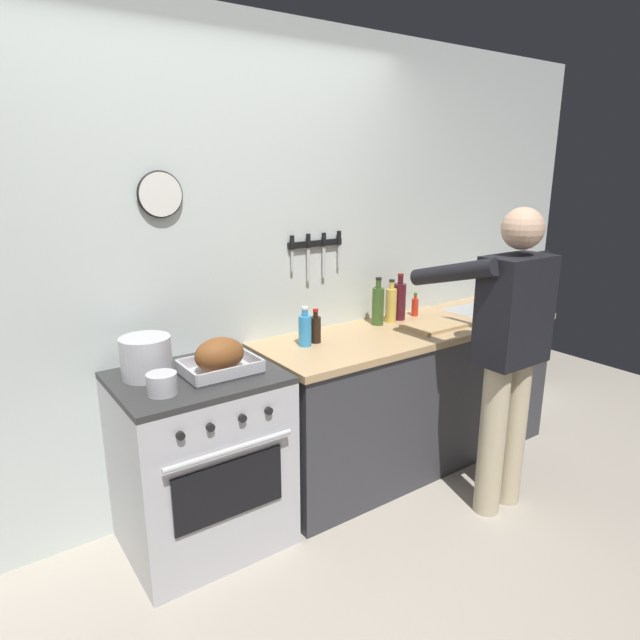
{
  "coord_description": "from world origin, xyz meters",
  "views": [
    {
      "loc": [
        -1.14,
        -1.34,
        1.84
      ],
      "look_at": [
        0.4,
        0.85,
        1.1
      ],
      "focal_mm": 30.88,
      "sensor_mm": 36.0,
      "label": 1
    }
  ],
  "objects_px": {
    "roasting_pan": "(220,358)",
    "bottle_dish_soap": "(305,330)",
    "stove": "(201,460)",
    "bottle_hot_sauce": "(415,306)",
    "person_cook": "(508,344)",
    "bottle_soy_sauce": "(316,329)",
    "saucepan": "(162,384)",
    "stock_pot": "(146,357)",
    "cutting_board": "(434,326)",
    "bottle_olive_oil": "(378,305)",
    "bottle_wine_red": "(400,300)",
    "bottle_cooking_oil": "(391,304)"
  },
  "relations": [
    {
      "from": "bottle_dish_soap",
      "to": "stock_pot",
      "type": "bearing_deg",
      "value": 177.51
    },
    {
      "from": "bottle_wine_red",
      "to": "cutting_board",
      "type": "bearing_deg",
      "value": -79.1
    },
    {
      "from": "cutting_board",
      "to": "bottle_cooking_oil",
      "type": "xyz_separation_m",
      "value": [
        -0.14,
        0.24,
        0.1
      ]
    },
    {
      "from": "saucepan",
      "to": "stock_pot",
      "type": "bearing_deg",
      "value": 86.61
    },
    {
      "from": "bottle_hot_sauce",
      "to": "bottle_dish_soap",
      "type": "bearing_deg",
      "value": -173.42
    },
    {
      "from": "saucepan",
      "to": "bottle_hot_sauce",
      "type": "height_order",
      "value": "bottle_hot_sauce"
    },
    {
      "from": "person_cook",
      "to": "bottle_soy_sauce",
      "type": "relative_size",
      "value": 8.6
    },
    {
      "from": "bottle_olive_oil",
      "to": "bottle_hot_sauce",
      "type": "xyz_separation_m",
      "value": [
        0.34,
        0.02,
        -0.06
      ]
    },
    {
      "from": "bottle_dish_soap",
      "to": "bottle_wine_red",
      "type": "distance_m",
      "value": 0.8
    },
    {
      "from": "cutting_board",
      "to": "bottle_hot_sauce",
      "type": "xyz_separation_m",
      "value": [
        0.1,
        0.26,
        0.05
      ]
    },
    {
      "from": "stock_pot",
      "to": "bottle_cooking_oil",
      "type": "distance_m",
      "value": 1.57
    },
    {
      "from": "bottle_hot_sauce",
      "to": "stock_pot",
      "type": "bearing_deg",
      "value": -177.74
    },
    {
      "from": "stock_pot",
      "to": "bottle_wine_red",
      "type": "xyz_separation_m",
      "value": [
        1.66,
        0.06,
        0.03
      ]
    },
    {
      "from": "bottle_hot_sauce",
      "to": "person_cook",
      "type": "bearing_deg",
      "value": -99.85
    },
    {
      "from": "bottle_hot_sauce",
      "to": "stove",
      "type": "bearing_deg",
      "value": -173.6
    },
    {
      "from": "bottle_soy_sauce",
      "to": "cutting_board",
      "type": "bearing_deg",
      "value": -12.56
    },
    {
      "from": "stock_pot",
      "to": "bottle_soy_sauce",
      "type": "distance_m",
      "value": 0.94
    },
    {
      "from": "person_cook",
      "to": "bottle_soy_sauce",
      "type": "bearing_deg",
      "value": 47.66
    },
    {
      "from": "cutting_board",
      "to": "bottle_olive_oil",
      "type": "relative_size",
      "value": 1.21
    },
    {
      "from": "person_cook",
      "to": "bottle_cooking_oil",
      "type": "distance_m",
      "value": 0.82
    },
    {
      "from": "stove",
      "to": "bottle_cooking_oil",
      "type": "bearing_deg",
      "value": 6.62
    },
    {
      "from": "bottle_dish_soap",
      "to": "bottle_soy_sauce",
      "type": "relative_size",
      "value": 1.14
    },
    {
      "from": "saucepan",
      "to": "bottle_wine_red",
      "type": "bearing_deg",
      "value": 10.27
    },
    {
      "from": "roasting_pan",
      "to": "bottle_dish_soap",
      "type": "distance_m",
      "value": 0.58
    },
    {
      "from": "person_cook",
      "to": "stock_pot",
      "type": "distance_m",
      "value": 1.82
    },
    {
      "from": "person_cook",
      "to": "bottle_wine_red",
      "type": "relative_size",
      "value": 5.56
    },
    {
      "from": "roasting_pan",
      "to": "cutting_board",
      "type": "distance_m",
      "value": 1.41
    },
    {
      "from": "bottle_dish_soap",
      "to": "bottle_soy_sauce",
      "type": "bearing_deg",
      "value": 9.94
    },
    {
      "from": "bottle_wine_red",
      "to": "saucepan",
      "type": "bearing_deg",
      "value": -169.73
    },
    {
      "from": "cutting_board",
      "to": "bottle_soy_sauce",
      "type": "bearing_deg",
      "value": 167.44
    },
    {
      "from": "roasting_pan",
      "to": "cutting_board",
      "type": "relative_size",
      "value": 0.98
    },
    {
      "from": "stove",
      "to": "stock_pot",
      "type": "relative_size",
      "value": 3.85
    },
    {
      "from": "cutting_board",
      "to": "bottle_hot_sauce",
      "type": "relative_size",
      "value": 2.34
    },
    {
      "from": "bottle_soy_sauce",
      "to": "stock_pot",
      "type": "bearing_deg",
      "value": 178.58
    },
    {
      "from": "roasting_pan",
      "to": "bottle_hot_sauce",
      "type": "relative_size",
      "value": 2.28
    },
    {
      "from": "bottle_olive_oil",
      "to": "bottle_hot_sauce",
      "type": "distance_m",
      "value": 0.35
    },
    {
      "from": "person_cook",
      "to": "bottle_olive_oil",
      "type": "distance_m",
      "value": 0.84
    },
    {
      "from": "stock_pot",
      "to": "saucepan",
      "type": "height_order",
      "value": "stock_pot"
    },
    {
      "from": "bottle_olive_oil",
      "to": "stock_pot",
      "type": "bearing_deg",
      "value": -177.91
    },
    {
      "from": "stove",
      "to": "bottle_hot_sauce",
      "type": "xyz_separation_m",
      "value": [
        1.61,
        0.18,
        0.51
      ]
    },
    {
      "from": "roasting_pan",
      "to": "bottle_dish_soap",
      "type": "relative_size",
      "value": 1.6
    },
    {
      "from": "saucepan",
      "to": "bottle_soy_sauce",
      "type": "bearing_deg",
      "value": 12.73
    },
    {
      "from": "bottle_cooking_oil",
      "to": "bottle_dish_soap",
      "type": "bearing_deg",
      "value": -172.94
    },
    {
      "from": "person_cook",
      "to": "bottle_dish_soap",
      "type": "relative_size",
      "value": 7.55
    },
    {
      "from": "saucepan",
      "to": "bottle_cooking_oil",
      "type": "xyz_separation_m",
      "value": [
        1.58,
        0.29,
        0.07
      ]
    },
    {
      "from": "bottle_olive_oil",
      "to": "bottle_wine_red",
      "type": "height_order",
      "value": "same"
    },
    {
      "from": "roasting_pan",
      "to": "bottle_wine_red",
      "type": "distance_m",
      "value": 1.38
    },
    {
      "from": "bottle_hot_sauce",
      "to": "bottle_soy_sauce",
      "type": "xyz_separation_m",
      "value": [
        -0.86,
        -0.09,
        0.02
      ]
    },
    {
      "from": "cutting_board",
      "to": "bottle_hot_sauce",
      "type": "height_order",
      "value": "bottle_hot_sauce"
    },
    {
      "from": "bottle_cooking_oil",
      "to": "bottle_soy_sauce",
      "type": "relative_size",
      "value": 1.42
    }
  ]
}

